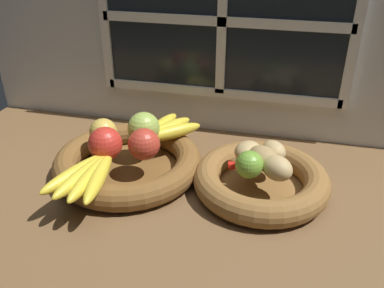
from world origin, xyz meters
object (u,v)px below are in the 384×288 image
fruit_bowl_left (128,162)px  banana_bunch_back (166,129)px  apple_red_front (105,144)px  potato_small (277,168)px  apple_green_back (144,128)px  apple_golden_left (103,132)px  potato_large (263,158)px  banana_bunch_front (88,174)px  potato_back (274,151)px  fruit_bowl_right (261,180)px  chili_pepper (251,168)px  apple_red_right (144,144)px  potato_oblong (248,151)px  lime_near (249,165)px

fruit_bowl_left → banana_bunch_back: bearing=56.5°
apple_red_front → potato_small: (37.70, 1.07, -1.24)cm
apple_green_back → apple_golden_left: apple_green_back is taller
potato_small → banana_bunch_back: bearing=155.2°
banana_bunch_back → apple_red_front: bearing=-124.5°
potato_large → banana_bunch_front: bearing=-159.0°
potato_back → potato_small: bearing=-81.0°
fruit_bowl_right → potato_large: size_ratio=3.85×
apple_golden_left → chili_pepper: (35.67, -3.58, -2.36)cm
fruit_bowl_left → banana_bunch_front: 14.37cm
apple_red_front → potato_small: bearing=1.6°
apple_red_right → potato_back: bearing=12.7°
apple_red_right → banana_bunch_back: bearing=83.7°
banana_bunch_front → potato_back: potato_back is taller
apple_green_back → apple_golden_left: (-9.00, -3.26, -0.59)cm
potato_oblong → potato_back: bearing=15.9°
apple_golden_left → potato_oblong: (34.34, 0.93, -1.04)cm
apple_red_front → apple_red_right: apple_red_front is taller
lime_near → chili_pepper: 2.88cm
banana_bunch_front → potato_large: size_ratio=2.59×
fruit_bowl_left → apple_red_front: bearing=-126.6°
banana_bunch_back → fruit_bowl_right: bearing=-21.5°
potato_small → apple_golden_left: bearing=173.1°
apple_green_back → banana_bunch_back: bearing=50.3°
fruit_bowl_right → apple_red_right: size_ratio=4.13×
apple_green_back → apple_red_right: size_ratio=1.07×
potato_back → apple_red_front: bearing=-166.9°
banana_bunch_front → potato_large: 36.90cm
apple_green_back → apple_golden_left: size_ratio=1.18×
apple_red_right → potato_oblong: size_ratio=1.09×
fruit_bowl_right → chili_pepper: (-2.20, -1.76, 4.02)cm
banana_bunch_front → potato_large: bearing=21.0°
potato_oblong → potato_large: bearing=-37.9°
fruit_bowl_left → apple_red_right: apple_red_right is taller
apple_green_back → potato_back: 30.89cm
apple_red_front → chili_pepper: (32.36, 2.44, -2.87)cm
apple_red_front → potato_large: 34.84cm
banana_bunch_back → potato_small: (28.08, -12.96, 0.92)cm
fruit_bowl_left → potato_large: 31.95cm
apple_golden_left → potato_large: 37.92cm
apple_red_front → apple_green_back: bearing=58.5°
potato_oblong → banana_bunch_front: bearing=-152.6°
apple_red_right → potato_back: 28.93cm
apple_red_front → potato_oblong: bearing=12.6°
apple_golden_left → potato_large: apple_golden_left is taller
potato_back → potato_oblong: size_ratio=0.95×
banana_bunch_back → chili_pepper: size_ratio=1.69×
apple_green_back → apple_red_right: apple_green_back is taller
potato_small → chili_pepper: size_ratio=0.70×
apple_golden_left → potato_large: size_ratio=0.84×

